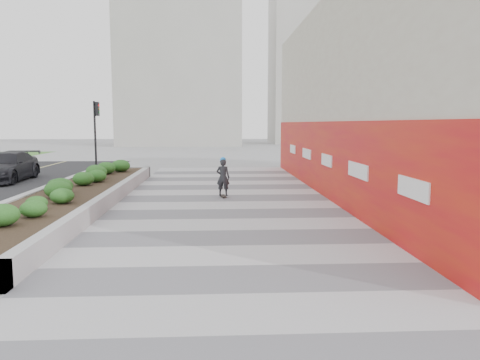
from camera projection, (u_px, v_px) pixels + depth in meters
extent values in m
plane|color=gray|center=(234.00, 258.00, 10.23)|extent=(160.00, 160.00, 0.00)
cube|color=#A8A8AD|center=(230.00, 227.00, 13.20)|extent=(8.00, 36.00, 0.01)
cube|color=#B8AC9D|center=(396.00, 97.00, 19.04)|extent=(6.00, 24.00, 8.00)
cube|color=red|center=(323.00, 158.00, 19.18)|extent=(0.12, 24.00, 3.00)
cube|color=#9E9EA0|center=(122.00, 172.00, 25.62)|extent=(3.00, 0.30, 0.55)
cube|color=#9E9EA0|center=(36.00, 198.00, 16.77)|extent=(0.30, 18.00, 0.55)
cube|color=#9E9EA0|center=(112.00, 197.00, 16.92)|extent=(0.30, 18.00, 0.55)
cube|color=#2D2116|center=(74.00, 198.00, 16.85)|extent=(2.40, 17.40, 0.50)
cylinder|color=black|center=(95.00, 138.00, 26.94)|extent=(0.12, 0.12, 4.20)
cube|color=black|center=(97.00, 109.00, 26.75)|extent=(0.18, 0.28, 0.80)
cube|color=#ADAAA3|center=(181.00, 71.00, 63.29)|extent=(16.00, 12.00, 20.00)
cube|color=#ADAAA3|center=(319.00, 62.00, 69.06)|extent=(14.00, 10.00, 24.00)
cylinder|color=#595654|center=(247.00, 227.00, 13.23)|extent=(0.44, 0.44, 0.01)
cube|color=black|center=(223.00, 196.00, 18.56)|extent=(0.28, 0.74, 0.02)
imported|color=#232428|center=(223.00, 177.00, 18.47)|extent=(0.60, 0.46, 1.46)
sphere|color=#1C84EF|center=(223.00, 160.00, 18.39)|extent=(0.23, 0.23, 0.23)
imported|color=black|center=(6.00, 167.00, 23.66)|extent=(2.21, 5.16, 1.48)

